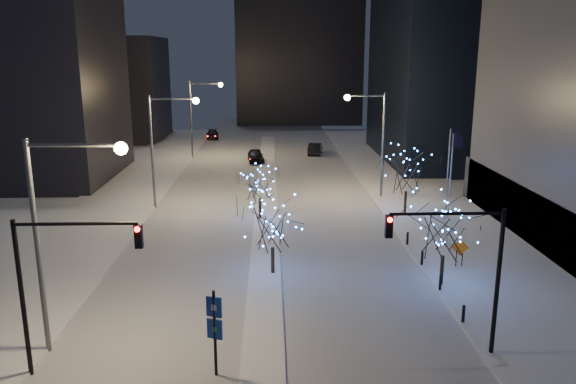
{
  "coord_description": "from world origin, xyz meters",
  "views": [
    {
      "loc": [
        0.43,
        -21.98,
        13.51
      ],
      "look_at": [
        1.5,
        12.36,
        5.0
      ],
      "focal_mm": 35.0,
      "sensor_mm": 36.0,
      "label": 1
    }
  ],
  "objects_px": {
    "street_lamp_east": "(374,131)",
    "holiday_tree_plaza_far": "(407,172)",
    "street_lamp_w_mid": "(163,136)",
    "wayfinding_sign": "(215,324)",
    "car_mid": "(315,149)",
    "holiday_tree_median_near": "(272,222)",
    "car_far": "(213,135)",
    "construction_sign": "(460,250)",
    "street_lamp_w_far": "(199,109)",
    "street_lamp_w_near": "(59,217)",
    "traffic_signal_west": "(57,271)",
    "traffic_signal_east": "(465,258)",
    "holiday_tree_median_far": "(260,183)",
    "car_near": "(256,156)",
    "holiday_tree_plaza_near": "(445,229)"
  },
  "relations": [
    {
      "from": "street_lamp_w_near",
      "to": "construction_sign",
      "type": "relative_size",
      "value": 5.44
    },
    {
      "from": "street_lamp_w_mid",
      "to": "wayfinding_sign",
      "type": "relative_size",
      "value": 2.54
    },
    {
      "from": "traffic_signal_east",
      "to": "construction_sign",
      "type": "bearing_deg",
      "value": 71.49
    },
    {
      "from": "traffic_signal_west",
      "to": "construction_sign",
      "type": "bearing_deg",
      "value": 29.11
    },
    {
      "from": "street_lamp_w_mid",
      "to": "car_far",
      "type": "xyz_separation_m",
      "value": [
        -0.06,
        41.91,
        -5.81
      ]
    },
    {
      "from": "street_lamp_w_far",
      "to": "construction_sign",
      "type": "distance_m",
      "value": 45.99
    },
    {
      "from": "street_lamp_w_near",
      "to": "holiday_tree_median_far",
      "type": "xyz_separation_m",
      "value": [
        8.44,
        21.04,
        -3.37
      ]
    },
    {
      "from": "street_lamp_east",
      "to": "holiday_tree_median_near",
      "type": "height_order",
      "value": "street_lamp_east"
    },
    {
      "from": "holiday_tree_median_near",
      "to": "wayfinding_sign",
      "type": "bearing_deg",
      "value": -102.55
    },
    {
      "from": "traffic_signal_east",
      "to": "holiday_tree_median_near",
      "type": "height_order",
      "value": "traffic_signal_east"
    },
    {
      "from": "street_lamp_w_mid",
      "to": "street_lamp_east",
      "type": "bearing_deg",
      "value": 8.96
    },
    {
      "from": "car_mid",
      "to": "holiday_tree_median_far",
      "type": "bearing_deg",
      "value": 87.07
    },
    {
      "from": "traffic_signal_west",
      "to": "wayfinding_sign",
      "type": "distance_m",
      "value": 6.86
    },
    {
      "from": "holiday_tree_median_near",
      "to": "holiday_tree_plaza_near",
      "type": "distance_m",
      "value": 10.23
    },
    {
      "from": "car_near",
      "to": "car_far",
      "type": "bearing_deg",
      "value": 104.63
    },
    {
      "from": "car_far",
      "to": "holiday_tree_median_near",
      "type": "xyz_separation_m",
      "value": [
        9.5,
        -57.96,
        2.74
      ]
    },
    {
      "from": "street_lamp_w_near",
      "to": "wayfinding_sign",
      "type": "xyz_separation_m",
      "value": [
        6.94,
        -2.28,
        -4.09
      ]
    },
    {
      "from": "car_near",
      "to": "street_lamp_w_near",
      "type": "bearing_deg",
      "value": -104.73
    },
    {
      "from": "car_mid",
      "to": "holiday_tree_plaza_far",
      "type": "height_order",
      "value": "holiday_tree_plaza_far"
    },
    {
      "from": "street_lamp_w_far",
      "to": "car_near",
      "type": "bearing_deg",
      "value": -24.41
    },
    {
      "from": "street_lamp_w_far",
      "to": "traffic_signal_east",
      "type": "height_order",
      "value": "street_lamp_w_far"
    },
    {
      "from": "street_lamp_w_near",
      "to": "wayfinding_sign",
      "type": "relative_size",
      "value": 2.54
    },
    {
      "from": "traffic_signal_east",
      "to": "wayfinding_sign",
      "type": "xyz_separation_m",
      "value": [
        -10.94,
        -1.28,
        -2.35
      ]
    },
    {
      "from": "street_lamp_east",
      "to": "holiday_tree_median_far",
      "type": "relative_size",
      "value": 2.17
    },
    {
      "from": "holiday_tree_median_near",
      "to": "wayfinding_sign",
      "type": "height_order",
      "value": "holiday_tree_median_near"
    },
    {
      "from": "street_lamp_east",
      "to": "car_mid",
      "type": "distance_m",
      "value": 24.98
    },
    {
      "from": "street_lamp_w_mid",
      "to": "construction_sign",
      "type": "height_order",
      "value": "street_lamp_w_mid"
    },
    {
      "from": "car_far",
      "to": "construction_sign",
      "type": "distance_m",
      "value": 61.16
    },
    {
      "from": "holiday_tree_plaza_near",
      "to": "traffic_signal_west",
      "type": "bearing_deg",
      "value": -155.01
    },
    {
      "from": "car_mid",
      "to": "car_far",
      "type": "relative_size",
      "value": 1.01
    },
    {
      "from": "construction_sign",
      "to": "traffic_signal_east",
      "type": "bearing_deg",
      "value": -97.54
    },
    {
      "from": "traffic_signal_west",
      "to": "wayfinding_sign",
      "type": "height_order",
      "value": "traffic_signal_west"
    },
    {
      "from": "street_lamp_east",
      "to": "wayfinding_sign",
      "type": "distance_m",
      "value": 32.85
    },
    {
      "from": "construction_sign",
      "to": "car_far",
      "type": "bearing_deg",
      "value": 121.57
    },
    {
      "from": "street_lamp_w_mid",
      "to": "holiday_tree_median_far",
      "type": "relative_size",
      "value": 2.17
    },
    {
      "from": "car_mid",
      "to": "construction_sign",
      "type": "distance_m",
      "value": 42.83
    },
    {
      "from": "construction_sign",
      "to": "holiday_tree_median_near",
      "type": "bearing_deg",
      "value": -165.64
    },
    {
      "from": "wayfinding_sign",
      "to": "holiday_tree_median_near",
      "type": "bearing_deg",
      "value": 100.48
    },
    {
      "from": "street_lamp_w_mid",
      "to": "street_lamp_east",
      "type": "height_order",
      "value": "same"
    },
    {
      "from": "holiday_tree_median_far",
      "to": "construction_sign",
      "type": "relative_size",
      "value": 2.5
    },
    {
      "from": "street_lamp_east",
      "to": "holiday_tree_plaza_far",
      "type": "relative_size",
      "value": 1.67
    },
    {
      "from": "car_mid",
      "to": "street_lamp_w_near",
      "type": "bearing_deg",
      "value": 83.3
    },
    {
      "from": "street_lamp_w_mid",
      "to": "street_lamp_w_far",
      "type": "xyz_separation_m",
      "value": [
        0.0,
        25.0,
        0.0
      ]
    },
    {
      "from": "street_lamp_w_mid",
      "to": "wayfinding_sign",
      "type": "xyz_separation_m",
      "value": [
        6.94,
        -27.28,
        -4.09
      ]
    },
    {
      "from": "street_lamp_w_near",
      "to": "car_far",
      "type": "bearing_deg",
      "value": 90.05
    },
    {
      "from": "car_far",
      "to": "street_lamp_w_near",
      "type": "bearing_deg",
      "value": -96.02
    },
    {
      "from": "car_far",
      "to": "wayfinding_sign",
      "type": "distance_m",
      "value": 69.57
    },
    {
      "from": "street_lamp_w_near",
      "to": "car_far",
      "type": "xyz_separation_m",
      "value": [
        -0.06,
        66.91,
        -5.81
      ]
    },
    {
      "from": "street_lamp_east",
      "to": "holiday_tree_median_near",
      "type": "bearing_deg",
      "value": -116.71
    },
    {
      "from": "car_near",
      "to": "holiday_tree_median_near",
      "type": "bearing_deg",
      "value": -92.62
    }
  ]
}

